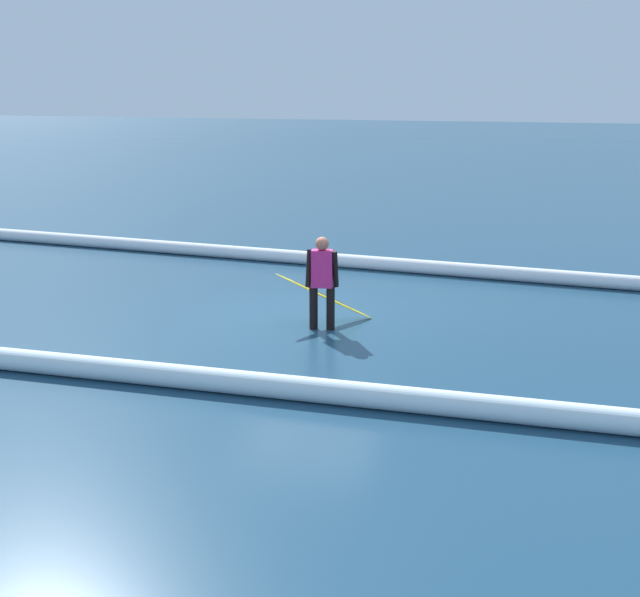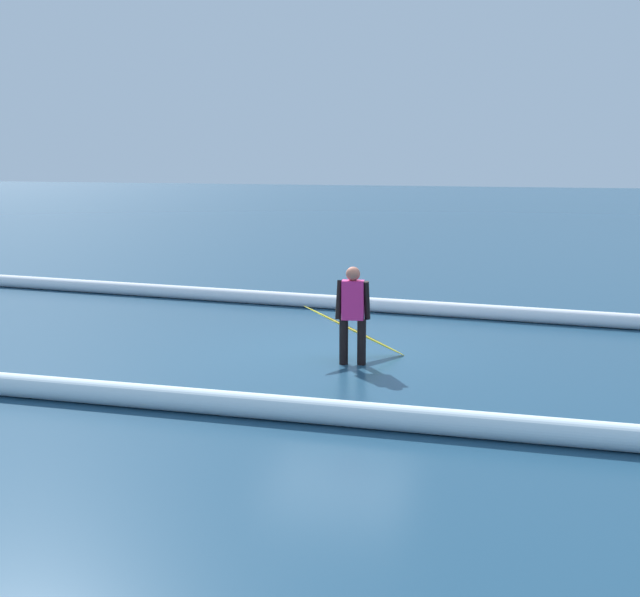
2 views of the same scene
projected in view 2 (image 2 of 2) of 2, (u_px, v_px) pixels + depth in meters
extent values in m
plane|color=navy|center=(337.00, 352.00, 14.43)|extent=(160.24, 160.24, 0.00)
cylinder|color=black|center=(344.00, 342.00, 13.54)|extent=(0.14, 0.14, 0.72)
cylinder|color=black|center=(362.00, 342.00, 13.50)|extent=(0.14, 0.14, 0.72)
cube|color=#D82672|center=(353.00, 300.00, 13.41)|extent=(0.37, 0.26, 0.61)
sphere|color=#B06651|center=(353.00, 274.00, 13.35)|extent=(0.22, 0.22, 0.22)
cylinder|color=black|center=(339.00, 300.00, 13.44)|extent=(0.09, 0.19, 0.62)
cylinder|color=black|center=(367.00, 300.00, 13.39)|extent=(0.09, 0.19, 0.62)
ellipsoid|color=yellow|center=(355.00, 331.00, 13.90)|extent=(1.57, 1.13, 0.94)
ellipsoid|color=black|center=(355.00, 331.00, 13.90)|extent=(1.20, 0.82, 0.76)
cylinder|color=white|center=(399.00, 306.00, 17.94)|extent=(23.52, 1.44, 0.30)
cylinder|color=white|center=(215.00, 402.00, 10.92)|extent=(21.45, 1.12, 0.32)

